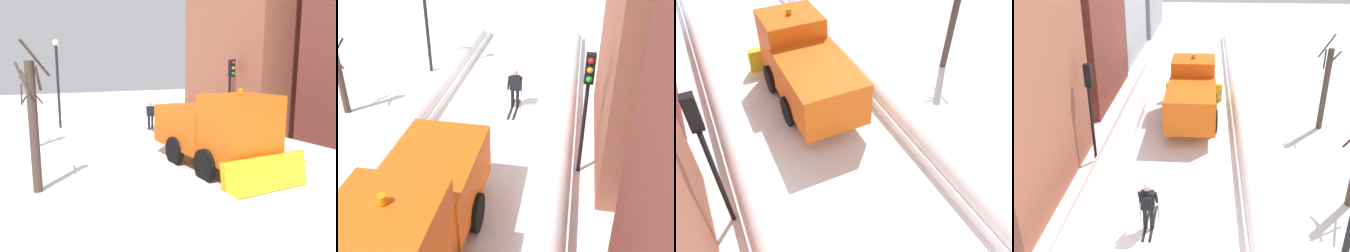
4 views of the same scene
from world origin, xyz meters
TOP-DOWN VIEW (x-y plane):
  - ground_plane at (0.00, 10.00)m, footprint 80.00×80.00m
  - snowbank_left at (-2.85, 10.00)m, footprint 1.10×36.00m
  - snowbank_right at (2.85, 10.00)m, footprint 1.10×36.00m
  - plow_truck at (0.28, 9.66)m, footprint 3.20×5.98m
  - skier at (-0.75, 1.32)m, footprint 0.62×1.80m
  - traffic_light_pole at (-3.58, 5.50)m, footprint 0.28×0.42m
  - street_lamp at (4.14, -1.79)m, footprint 0.40×0.40m
  - bare_tree_near at (6.15, 3.06)m, footprint 1.00×1.18m
  - bare_tree_mid at (6.59, 9.25)m, footprint 0.97×0.80m

SIDE VIEW (x-z plane):
  - ground_plane at x=0.00m, z-range 0.00..0.00m
  - snowbank_right at x=2.85m, z-range -0.15..0.75m
  - snowbank_left at x=-2.85m, z-range -0.08..0.89m
  - skier at x=-0.75m, z-range 0.10..1.91m
  - plow_truck at x=0.28m, z-range -0.08..3.04m
  - bare_tree_near at x=6.15m, z-range -0.01..3.68m
  - bare_tree_mid at x=6.59m, z-range -0.18..4.40m
  - traffic_light_pole at x=-3.58m, z-range 0.85..5.05m
  - street_lamp at x=4.14m, z-range 0.71..6.18m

